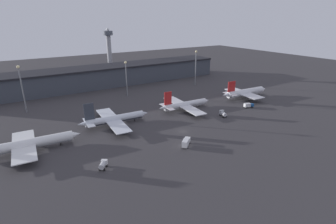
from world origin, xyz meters
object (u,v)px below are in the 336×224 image
at_px(service_vehicle_0, 103,165).
at_px(service_vehicle_1, 248,105).
at_px(service_vehicle_2, 186,142).
at_px(service_vehicle_3, 223,114).
at_px(control_tower, 109,47).
at_px(airplane_2, 185,105).
at_px(airplane_3, 245,93).
at_px(airplane_1, 114,119).
at_px(airplane_0, 27,144).

bearing_deg(service_vehicle_0, service_vehicle_1, -43.12).
height_order(service_vehicle_0, service_vehicle_1, service_vehicle_1).
distance_m(service_vehicle_0, service_vehicle_2, 36.61).
relative_size(service_vehicle_3, control_tower, 0.13).
bearing_deg(control_tower, service_vehicle_1, -77.43).
bearing_deg(airplane_2, service_vehicle_2, -121.29).
xyz_separation_m(airplane_3, service_vehicle_3, (-38.02, -18.92, -2.11)).
relative_size(airplane_2, service_vehicle_1, 5.84).
xyz_separation_m(airplane_2, control_tower, (1.94, 130.91, 22.04)).
relative_size(airplane_2, control_tower, 0.89).
relative_size(service_vehicle_0, control_tower, 0.12).
bearing_deg(airplane_1, service_vehicle_3, -17.24).
height_order(airplane_2, service_vehicle_3, airplane_2).
bearing_deg(airplane_0, control_tower, 61.23).
relative_size(airplane_0, airplane_2, 1.13).
relative_size(airplane_1, control_tower, 0.88).
relative_size(service_vehicle_0, service_vehicle_2, 0.70).
bearing_deg(service_vehicle_2, airplane_1, 72.18).
bearing_deg(service_vehicle_3, airplane_0, 98.24).
xyz_separation_m(airplane_3, service_vehicle_2, (-76.82, -37.04, -1.94)).
relative_size(service_vehicle_1, service_vehicle_3, 1.20).
height_order(airplane_0, service_vehicle_0, airplane_0).
xyz_separation_m(airplane_1, control_tower, (47.04, 131.10, 21.85)).
bearing_deg(service_vehicle_2, control_tower, 38.44).
bearing_deg(service_vehicle_3, service_vehicle_2, 130.66).
bearing_deg(airplane_0, airplane_2, 9.40).
height_order(service_vehicle_0, service_vehicle_2, service_vehicle_2).
distance_m(service_vehicle_2, service_vehicle_3, 42.83).
bearing_deg(airplane_3, service_vehicle_0, -159.22).
xyz_separation_m(airplane_2, service_vehicle_1, (35.26, -18.56, -1.36)).
xyz_separation_m(airplane_3, control_tower, (-47.29, 133.53, 21.21)).
height_order(airplane_0, service_vehicle_2, airplane_0).
bearing_deg(service_vehicle_3, airplane_2, 43.13).
relative_size(airplane_2, service_vehicle_2, 5.39).
relative_size(service_vehicle_1, control_tower, 0.15).
height_order(airplane_1, control_tower, control_tower).
height_order(airplane_1, service_vehicle_3, airplane_1).
bearing_deg(airplane_0, airplane_1, 15.40).
distance_m(airplane_0, control_tower, 166.78).
distance_m(airplane_1, airplane_3, 94.36).
bearing_deg(control_tower, airplane_1, -109.74).
relative_size(airplane_1, service_vehicle_3, 6.95).
xyz_separation_m(airplane_1, service_vehicle_0, (-19.06, -37.65, -1.59)).
distance_m(airplane_3, service_vehicle_2, 85.31).
bearing_deg(airplane_2, control_tower, 92.68).
xyz_separation_m(airplane_2, service_vehicle_0, (-64.15, -37.83, -1.40)).
bearing_deg(airplane_2, airplane_1, -176.23).
distance_m(airplane_0, service_vehicle_2, 66.44).
xyz_separation_m(airplane_0, airplane_3, (135.67, 6.26, 0.28)).
bearing_deg(service_vehicle_2, service_vehicle_0, 135.39).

